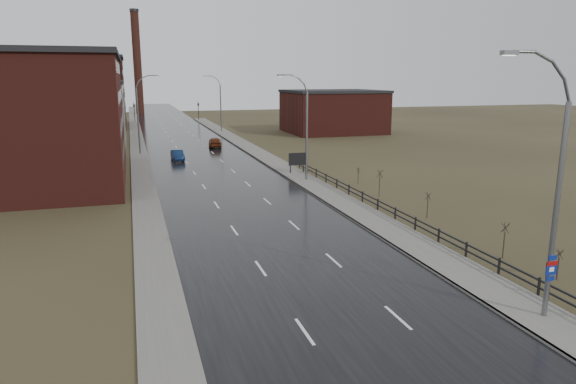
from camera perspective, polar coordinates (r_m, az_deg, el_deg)
ground at (r=21.13m, az=11.84°, el=-19.07°), size 320.00×320.00×0.00m
road at (r=76.92m, az=-10.09°, el=4.24°), size 14.00×300.00×0.06m
sidewalk_right at (r=54.69m, az=2.20°, el=1.11°), size 3.20×180.00×0.18m
curb_right at (r=54.22m, az=0.68°, el=1.02°), size 0.16×180.00×0.18m
sidewalk_left at (r=76.39m, az=-16.21°, el=3.89°), size 2.40×260.00×0.12m
warehouse_near at (r=61.91m, az=-28.31°, el=7.21°), size 22.44×28.56×13.50m
warehouse_mid at (r=94.20m, az=-22.64°, el=8.18°), size 16.32×20.40×10.50m
warehouse_far at (r=124.42m, az=-23.81°, el=10.09°), size 26.52×24.48×15.50m
building_right at (r=105.45m, az=5.02°, el=8.92°), size 18.36×16.32×8.50m
smokestack at (r=165.69m, az=-16.41°, el=13.69°), size 2.70×2.70×30.70m
streetlight_main at (r=25.32m, az=27.31°, el=-0.07°), size 3.91×0.29×12.11m
streetlight_right_mid at (r=54.74m, az=1.80°, el=7.21°), size 3.36×0.28×11.35m
streetlight_left at (r=77.78m, az=-16.13°, el=8.33°), size 3.36×0.28×11.35m
streetlight_right_far at (r=107.17m, az=-7.66°, el=9.76°), size 3.36×0.28×11.35m
guardrail at (r=40.38m, az=12.31°, el=-2.44°), size 0.10×53.05×1.10m
shrub_b at (r=32.31m, az=27.84°, el=-7.05°), size 0.43×0.45×1.77m
shrub_c at (r=34.51m, az=22.90°, el=-4.86°), size 0.55×0.58×2.31m
shrub_d at (r=42.42m, az=15.26°, el=-1.33°), size 0.50×0.52×2.08m
shrub_e at (r=48.81m, az=10.14°, el=1.06°), size 0.61×0.65×2.60m
shrub_f at (r=54.55m, az=7.81°, el=1.86°), size 0.42×0.44×1.74m
billboard at (r=59.44m, az=1.01°, el=3.61°), size 2.05×0.17×2.49m
traffic_light_left at (r=135.75m, az=-16.76°, el=9.41°), size 0.58×2.73×5.30m
traffic_light_right at (r=136.81m, az=-9.96°, el=9.77°), size 0.58×2.73×5.30m
car_near at (r=70.68m, az=-12.18°, el=3.96°), size 1.60×4.27×1.39m
car_far at (r=83.24m, az=-8.12°, el=5.48°), size 2.49×5.01×1.64m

